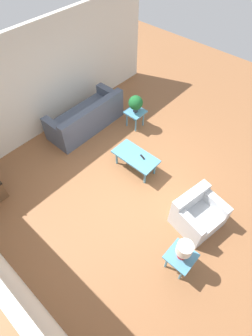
% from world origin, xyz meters
% --- Properties ---
extents(ground_plane, '(14.00, 14.00, 0.00)m').
position_xyz_m(ground_plane, '(0.00, 0.00, 0.00)').
color(ground_plane, '#8E5B38').
extents(wall_right, '(0.12, 7.20, 2.70)m').
position_xyz_m(wall_right, '(3.06, 0.00, 1.35)').
color(wall_right, silver).
rests_on(wall_right, ground_plane).
extents(sofa, '(0.88, 2.14, 0.84)m').
position_xyz_m(sofa, '(2.22, -0.60, 0.32)').
color(sofa, '#4C566B').
rests_on(sofa, ground_plane).
extents(armchair, '(0.94, 1.02, 0.75)m').
position_xyz_m(armchair, '(-1.59, -0.11, 0.30)').
color(armchair, silver).
rests_on(armchair, ground_plane).
extents(coffee_table, '(1.08, 0.55, 0.45)m').
position_xyz_m(coffee_table, '(0.27, -0.37, 0.39)').
color(coffee_table, teal).
rests_on(coffee_table, ground_plane).
extents(side_table_plant, '(0.48, 0.48, 0.50)m').
position_xyz_m(side_table_plant, '(1.29, -1.53, 0.41)').
color(side_table_plant, teal).
rests_on(side_table_plant, ground_plane).
extents(side_table_lamp, '(0.48, 0.48, 0.50)m').
position_xyz_m(side_table_lamp, '(-1.87, 0.90, 0.41)').
color(side_table_lamp, teal).
rests_on(side_table_lamp, ground_plane).
extents(potted_plant, '(0.38, 0.38, 0.47)m').
position_xyz_m(potted_plant, '(1.29, -1.53, 0.77)').
color(potted_plant, '#333338').
rests_on(potted_plant, side_table_plant).
extents(table_lamp, '(0.27, 0.27, 0.43)m').
position_xyz_m(table_lamp, '(-1.87, 0.90, 0.77)').
color(table_lamp, red).
rests_on(table_lamp, side_table_lamp).
extents(remote_control, '(0.16, 0.08, 0.02)m').
position_xyz_m(remote_control, '(0.12, -0.44, 0.46)').
color(remote_control, black).
rests_on(remote_control, coffee_table).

